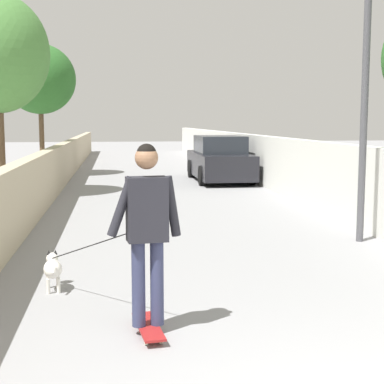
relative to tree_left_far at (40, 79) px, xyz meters
The scene contains 9 objects.
ground_plane 7.41m from the tree_left_far, 140.20° to the right, with size 80.00×80.00×0.00m, color gray.
wall_left 7.64m from the tree_left_far, behind, with size 48.00×0.30×1.30m, color tan.
fence_right 10.53m from the tree_left_far, 133.53° to the right, with size 48.00×0.30×1.58m, color silver.
tree_left_far is the anchor object (origin of this frame).
lamp_post 14.45m from the tree_left_far, 151.83° to the right, with size 0.36×0.36×4.72m.
skateboard 17.18m from the tree_left_far, 169.79° to the right, with size 0.82×0.29×0.08m.
person_skateboarder 17.00m from the tree_left_far, 169.79° to the right, with size 0.26×0.72×1.75m.
dog 15.43m from the tree_left_far, behind, with size 1.90×1.20×1.06m.
car_near 7.33m from the tree_left_far, 113.10° to the right, with size 4.30×1.80×1.54m.
Camera 1 is at (-2.93, 1.47, 2.05)m, focal length 53.85 mm.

